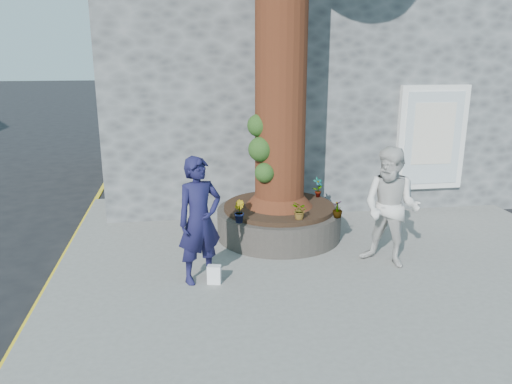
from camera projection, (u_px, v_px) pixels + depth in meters
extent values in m
plane|color=black|center=(252.00, 293.00, 7.41)|extent=(120.00, 120.00, 0.00)
cube|color=slate|center=(330.00, 257.00, 8.56)|extent=(9.00, 8.00, 0.12)
cube|color=yellow|center=(53.00, 277.00, 7.93)|extent=(0.10, 30.00, 0.01)
cube|color=#474A4C|center=(304.00, 69.00, 13.81)|extent=(10.00, 8.00, 6.00)
cube|color=white|center=(431.00, 138.00, 10.56)|extent=(1.50, 0.12, 2.20)
cube|color=silver|center=(433.00, 138.00, 10.50)|extent=(1.25, 0.04, 1.95)
cube|color=silver|center=(434.00, 134.00, 10.45)|extent=(0.90, 0.02, 1.30)
cylinder|color=black|center=(279.00, 222.00, 9.33)|extent=(2.30, 2.30, 0.52)
cylinder|color=black|center=(279.00, 207.00, 9.25)|extent=(2.04, 2.04, 0.08)
cone|color=#491E12|center=(279.00, 187.00, 9.14)|extent=(1.24, 1.24, 0.70)
sphere|color=#1C3A13|center=(261.00, 149.00, 8.69)|extent=(0.44, 0.44, 0.44)
sphere|color=#1C3A13|center=(265.00, 173.00, 8.72)|extent=(0.36, 0.36, 0.36)
sphere|color=#1C3A13|center=(259.00, 125.00, 8.70)|extent=(0.40, 0.40, 0.40)
imported|color=#16153A|center=(200.00, 221.00, 7.31)|extent=(0.82, 0.70, 1.91)
imported|color=silver|center=(391.00, 208.00, 7.88)|extent=(1.18, 1.17, 1.93)
cube|color=white|center=(214.00, 275.00, 7.42)|extent=(0.22, 0.16, 0.28)
imported|color=gray|center=(318.00, 187.00, 9.70)|extent=(0.25, 0.22, 0.39)
imported|color=gray|center=(239.00, 212.00, 8.26)|extent=(0.24, 0.25, 0.37)
imported|color=gray|center=(338.00, 209.00, 8.51)|extent=(0.23, 0.23, 0.30)
imported|color=gray|center=(300.00, 211.00, 8.41)|extent=(0.33, 0.35, 0.31)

